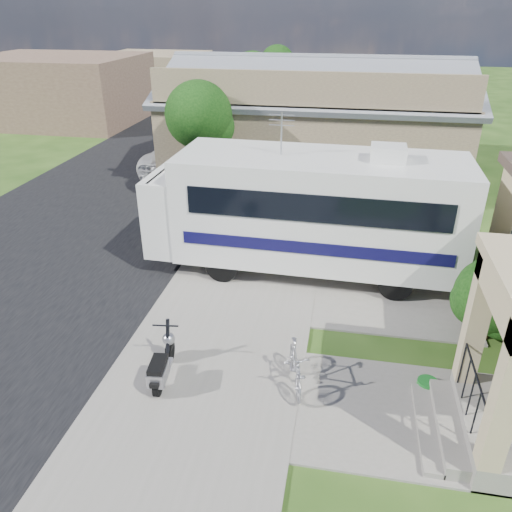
% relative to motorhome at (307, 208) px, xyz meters
% --- Properties ---
extents(ground, '(120.00, 120.00, 0.00)m').
position_rel_motorhome_xyz_m(ground, '(-0.57, -4.47, -1.88)').
color(ground, '#1E3C10').
extents(street_slab, '(9.00, 80.00, 0.02)m').
position_rel_motorhome_xyz_m(street_slab, '(-8.07, 5.53, -1.87)').
color(street_slab, black).
rests_on(street_slab, ground).
extents(sidewalk_slab, '(4.00, 80.00, 0.06)m').
position_rel_motorhome_xyz_m(sidewalk_slab, '(-1.57, 5.53, -1.85)').
color(sidewalk_slab, slate).
rests_on(sidewalk_slab, ground).
extents(driveway_slab, '(7.00, 6.00, 0.05)m').
position_rel_motorhome_xyz_m(driveway_slab, '(0.93, 0.03, -1.86)').
color(driveway_slab, slate).
rests_on(driveway_slab, ground).
extents(walk_slab, '(4.00, 3.00, 0.05)m').
position_rel_motorhome_xyz_m(walk_slab, '(2.43, -5.47, -1.86)').
color(walk_slab, slate).
rests_on(walk_slab, ground).
extents(warehouse, '(12.50, 8.40, 5.04)m').
position_rel_motorhome_xyz_m(warehouse, '(-0.57, 9.50, 0.11)').
color(warehouse, brown).
rests_on(warehouse, ground).
extents(distant_bldg_far, '(10.00, 8.00, 4.00)m').
position_rel_motorhome_xyz_m(distant_bldg_far, '(-17.57, 17.53, 0.12)').
color(distant_bldg_far, brown).
rests_on(distant_bldg_far, ground).
extents(distant_bldg_near, '(8.00, 7.00, 3.20)m').
position_rel_motorhome_xyz_m(distant_bldg_near, '(-15.57, 29.53, -0.28)').
color(distant_bldg_near, brown).
rests_on(distant_bldg_near, ground).
extents(street_tree_a, '(2.44, 2.40, 4.58)m').
position_rel_motorhome_xyz_m(street_tree_a, '(-4.27, 4.58, 1.37)').
color(street_tree_a, '#312315').
rests_on(street_tree_a, ground).
extents(street_tree_b, '(2.44, 2.40, 4.73)m').
position_rel_motorhome_xyz_m(street_tree_b, '(-4.27, 14.58, 1.51)').
color(street_tree_b, '#312315').
rests_on(street_tree_b, ground).
extents(street_tree_c, '(2.44, 2.40, 4.42)m').
position_rel_motorhome_xyz_m(street_tree_c, '(-4.27, 23.58, 1.22)').
color(street_tree_c, '#312315').
rests_on(street_tree_c, ground).
extents(motorhome, '(8.62, 2.96, 4.39)m').
position_rel_motorhome_xyz_m(motorhome, '(0.00, 0.00, 0.00)').
color(motorhome, silver).
rests_on(motorhome, ground).
extents(shrub, '(1.94, 1.85, 2.38)m').
position_rel_motorhome_xyz_m(shrub, '(4.49, -2.55, -0.67)').
color(shrub, '#312315').
rests_on(shrub, ground).
extents(scooter, '(0.56, 1.54, 1.01)m').
position_rel_motorhome_xyz_m(scooter, '(-2.35, -5.39, -1.43)').
color(scooter, black).
rests_on(scooter, ground).
extents(bicycle, '(0.79, 1.60, 0.93)m').
position_rel_motorhome_xyz_m(bicycle, '(0.30, -5.03, -1.42)').
color(bicycle, '#9A99A0').
rests_on(bicycle, ground).
extents(pickup_truck, '(2.73, 5.59, 1.53)m').
position_rel_motorhome_xyz_m(pickup_truck, '(-6.38, 8.58, -1.12)').
color(pickup_truck, silver).
rests_on(pickup_truck, ground).
extents(van, '(2.64, 5.80, 1.65)m').
position_rel_motorhome_xyz_m(van, '(-7.33, 15.96, -1.06)').
color(van, silver).
rests_on(van, ground).
extents(garden_hose, '(0.41, 0.41, 0.18)m').
position_rel_motorhome_xyz_m(garden_hose, '(2.92, -4.63, -1.79)').
color(garden_hose, '#14651F').
rests_on(garden_hose, ground).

